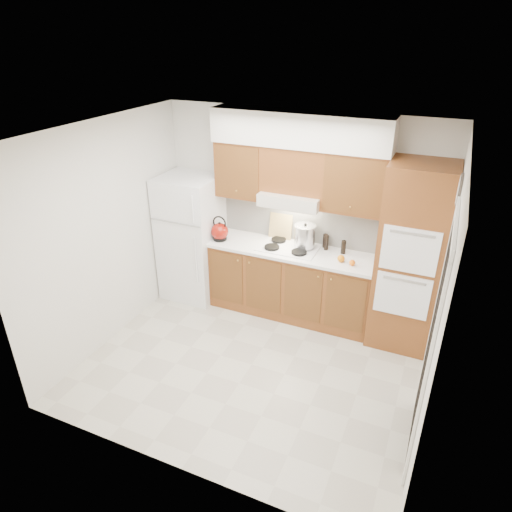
# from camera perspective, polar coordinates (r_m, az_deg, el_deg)

# --- Properties ---
(floor) EXTENTS (3.60, 3.60, 0.00)m
(floor) POSITION_cam_1_polar(r_m,az_deg,el_deg) (5.34, -0.53, -13.41)
(floor) COLOR #BCB6A4
(floor) RESTS_ON ground
(ceiling) EXTENTS (3.60, 3.60, 0.00)m
(ceiling) POSITION_cam_1_polar(r_m,az_deg,el_deg) (4.17, -0.68, 15.06)
(ceiling) COLOR white
(ceiling) RESTS_ON wall_back
(wall_back) EXTENTS (3.60, 0.02, 2.60)m
(wall_back) POSITION_cam_1_polar(r_m,az_deg,el_deg) (5.89, 5.40, 5.27)
(wall_back) COLOR silver
(wall_back) RESTS_ON floor
(wall_left) EXTENTS (0.02, 3.00, 2.60)m
(wall_left) POSITION_cam_1_polar(r_m,az_deg,el_deg) (5.53, -17.91, 2.55)
(wall_left) COLOR silver
(wall_left) RESTS_ON floor
(wall_right) EXTENTS (0.02, 3.00, 2.60)m
(wall_right) POSITION_cam_1_polar(r_m,az_deg,el_deg) (4.30, 21.99, -5.36)
(wall_right) COLOR silver
(wall_right) RESTS_ON floor
(fridge) EXTENTS (0.75, 0.72, 1.72)m
(fridge) POSITION_cam_1_polar(r_m,az_deg,el_deg) (6.31, -8.03, 2.29)
(fridge) COLOR white
(fridge) RESTS_ON floor
(base_cabinets) EXTENTS (2.11, 0.60, 0.90)m
(base_cabinets) POSITION_cam_1_polar(r_m,az_deg,el_deg) (5.99, 4.36, -3.31)
(base_cabinets) COLOR brown
(base_cabinets) RESTS_ON floor
(countertop) EXTENTS (2.13, 0.62, 0.04)m
(countertop) POSITION_cam_1_polar(r_m,az_deg,el_deg) (5.76, 4.48, 0.69)
(countertop) COLOR white
(countertop) RESTS_ON base_cabinets
(backsplash) EXTENTS (2.11, 0.03, 0.56)m
(backsplash) POSITION_cam_1_polar(r_m,az_deg,el_deg) (5.90, 5.55, 4.46)
(backsplash) COLOR white
(backsplash) RESTS_ON countertop
(oven_cabinet) EXTENTS (0.70, 0.65, 2.20)m
(oven_cabinet) POSITION_cam_1_polar(r_m,az_deg,el_deg) (5.44, 18.69, -0.32)
(oven_cabinet) COLOR brown
(oven_cabinet) RESTS_ON floor
(upper_cab_left) EXTENTS (0.63, 0.33, 0.70)m
(upper_cab_left) POSITION_cam_1_polar(r_m,az_deg,el_deg) (5.82, -1.70, 10.83)
(upper_cab_left) COLOR brown
(upper_cab_left) RESTS_ON wall_back
(upper_cab_right) EXTENTS (0.73, 0.33, 0.70)m
(upper_cab_right) POSITION_cam_1_polar(r_m,az_deg,el_deg) (5.39, 12.37, 8.92)
(upper_cab_right) COLOR brown
(upper_cab_right) RESTS_ON wall_back
(range_hood) EXTENTS (0.75, 0.45, 0.15)m
(range_hood) POSITION_cam_1_polar(r_m,az_deg,el_deg) (5.60, 4.53, 7.17)
(range_hood) COLOR silver
(range_hood) RESTS_ON wall_back
(upper_cab_over_hood) EXTENTS (0.75, 0.33, 0.55)m
(upper_cab_over_hood) POSITION_cam_1_polar(r_m,az_deg,el_deg) (5.55, 4.87, 10.76)
(upper_cab_over_hood) COLOR brown
(upper_cab_over_hood) RESTS_ON range_hood
(soffit) EXTENTS (2.13, 0.36, 0.40)m
(soffit) POSITION_cam_1_polar(r_m,az_deg,el_deg) (5.41, 5.53, 15.50)
(soffit) COLOR silver
(soffit) RESTS_ON wall_back
(cooktop) EXTENTS (0.74, 0.50, 0.01)m
(cooktop) POSITION_cam_1_polar(r_m,az_deg,el_deg) (5.79, 4.09, 1.09)
(cooktop) COLOR white
(cooktop) RESTS_ON countertop
(doorway) EXTENTS (0.02, 0.90, 2.10)m
(doorway) POSITION_cam_1_polar(r_m,az_deg,el_deg) (4.14, 20.91, -10.68)
(doorway) COLOR black
(doorway) RESTS_ON floor
(wall_clock) EXTENTS (0.02, 0.30, 0.30)m
(wall_clock) POSITION_cam_1_polar(r_m,az_deg,el_deg) (4.47, 24.11, 7.56)
(wall_clock) COLOR #3F3833
(wall_clock) RESTS_ON wall_right
(kettle) EXTENTS (0.24, 0.24, 0.22)m
(kettle) POSITION_cam_1_polar(r_m,az_deg,el_deg) (5.95, -4.55, 3.08)
(kettle) COLOR maroon
(kettle) RESTS_ON countertop
(cutting_board) EXTENTS (0.31, 0.10, 0.41)m
(cutting_board) POSITION_cam_1_polar(r_m,az_deg,el_deg) (5.97, 3.13, 4.02)
(cutting_board) COLOR tan
(cutting_board) RESTS_ON countertop
(stock_pot) EXTENTS (0.34, 0.34, 0.27)m
(stock_pot) POSITION_cam_1_polar(r_m,az_deg,el_deg) (5.73, 6.11, 2.48)
(stock_pot) COLOR silver
(stock_pot) RESTS_ON cooktop
(condiment_a) EXTENTS (0.07, 0.07, 0.20)m
(condiment_a) POSITION_cam_1_polar(r_m,az_deg,el_deg) (5.75, 8.79, 1.68)
(condiment_a) COLOR black
(condiment_a) RESTS_ON countertop
(condiment_b) EXTENTS (0.06, 0.06, 0.18)m
(condiment_b) POSITION_cam_1_polar(r_m,az_deg,el_deg) (5.82, 8.62, 1.90)
(condiment_b) COLOR black
(condiment_b) RESTS_ON countertop
(condiment_c) EXTENTS (0.08, 0.08, 0.17)m
(condiment_c) POSITION_cam_1_polar(r_m,az_deg,el_deg) (5.70, 10.88, 1.10)
(condiment_c) COLOR black
(condiment_c) RESTS_ON countertop
(orange_near) EXTENTS (0.09, 0.09, 0.07)m
(orange_near) POSITION_cam_1_polar(r_m,az_deg,el_deg) (5.45, 11.94, -0.83)
(orange_near) COLOR #EC5E0C
(orange_near) RESTS_ON countertop
(orange_far) EXTENTS (0.12, 0.12, 0.09)m
(orange_far) POSITION_cam_1_polar(r_m,az_deg,el_deg) (5.50, 10.58, -0.31)
(orange_far) COLOR orange
(orange_far) RESTS_ON countertop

